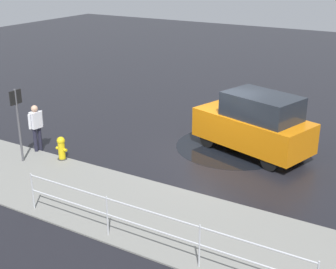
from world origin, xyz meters
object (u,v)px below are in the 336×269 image
object	(u,v)px
fire_hydrant	(62,149)
pedestrian	(36,125)
sign_post	(18,115)
moving_hatchback	(255,124)

from	to	relation	value
fire_hydrant	pedestrian	xyz separation A→B (m)	(1.19, -0.15, 0.56)
fire_hydrant	sign_post	xyz separation A→B (m)	(0.98, 0.75, 1.18)
sign_post	pedestrian	bearing A→B (deg)	-77.03
moving_hatchback	sign_post	size ratio (longest dim) A/B	1.76
pedestrian	sign_post	world-z (taller)	sign_post
moving_hatchback	pedestrian	distance (m)	7.20
fire_hydrant	pedestrian	world-z (taller)	pedestrian
fire_hydrant	sign_post	world-z (taller)	sign_post
moving_hatchback	pedestrian	xyz separation A→B (m)	(6.26, 3.56, -0.07)
pedestrian	fire_hydrant	bearing A→B (deg)	173.02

